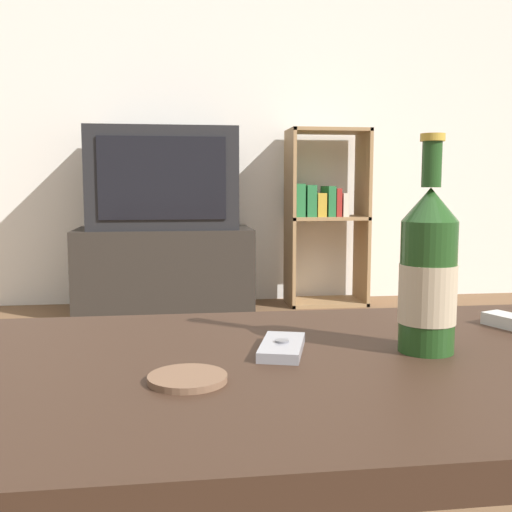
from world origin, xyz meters
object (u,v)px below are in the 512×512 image
(bookshelf, at_px, (324,213))
(television, at_px, (163,179))
(tv_stand, at_px, (165,270))
(beer_bottle, at_px, (428,274))
(cell_phone, at_px, (282,347))

(bookshelf, bearing_deg, television, -173.61)
(tv_stand, relative_size, beer_bottle, 3.36)
(television, relative_size, beer_bottle, 2.79)
(television, distance_m, beer_bottle, 2.72)
(tv_stand, xyz_separation_m, beer_bottle, (0.40, -2.69, 0.37))
(bookshelf, height_order, beer_bottle, bookshelf)
(cell_phone, bearing_deg, television, 110.60)
(bookshelf, distance_m, beer_bottle, 2.85)
(tv_stand, bearing_deg, television, -90.00)
(beer_bottle, height_order, cell_phone, beer_bottle)
(tv_stand, relative_size, television, 1.21)
(tv_stand, height_order, beer_bottle, beer_bottle)
(beer_bottle, distance_m, cell_phone, 0.22)
(television, relative_size, cell_phone, 6.34)
(tv_stand, height_order, bookshelf, bookshelf)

